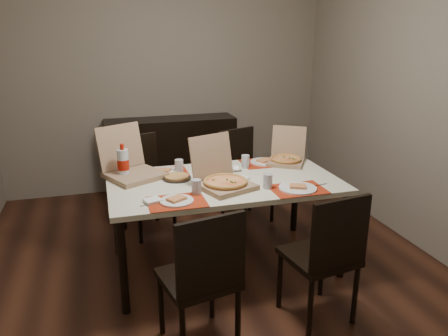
# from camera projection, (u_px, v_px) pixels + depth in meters

# --- Properties ---
(ground) EXTENTS (3.80, 4.00, 0.02)m
(ground) POSITION_uv_depth(u_px,v_px,m) (209.00, 264.00, 3.70)
(ground) COLOR #3F2013
(ground) RESTS_ON ground
(room_walls) EXTENTS (3.84, 4.02, 2.62)m
(room_walls) POSITION_uv_depth(u_px,v_px,m) (194.00, 49.00, 3.56)
(room_walls) COLOR gray
(room_walls) RESTS_ON ground
(sideboard) EXTENTS (1.50, 0.40, 0.90)m
(sideboard) POSITION_uv_depth(u_px,v_px,m) (172.00, 156.00, 5.19)
(sideboard) COLOR black
(sideboard) RESTS_ON ground
(dining_table) EXTENTS (1.80, 1.00, 0.75)m
(dining_table) POSITION_uv_depth(u_px,v_px,m) (224.00, 188.00, 3.47)
(dining_table) COLOR beige
(dining_table) RESTS_ON ground
(chair_near_left) EXTENTS (0.50, 0.50, 0.93)m
(chair_near_left) POSITION_uv_depth(u_px,v_px,m) (203.00, 276.00, 2.56)
(chair_near_left) COLOR black
(chair_near_left) RESTS_ON ground
(chair_near_right) EXTENTS (0.48, 0.48, 0.93)m
(chair_near_right) POSITION_uv_depth(u_px,v_px,m) (326.00, 253.00, 2.81)
(chair_near_right) COLOR black
(chair_near_right) RESTS_ON ground
(chair_far_left) EXTENTS (0.54, 0.54, 0.93)m
(chair_far_left) POSITION_uv_depth(u_px,v_px,m) (144.00, 180.00, 4.19)
(chair_far_left) COLOR black
(chair_far_left) RESTS_ON ground
(chair_far_right) EXTENTS (0.54, 0.54, 0.93)m
(chair_far_right) POSITION_uv_depth(u_px,v_px,m) (243.00, 171.00, 4.44)
(chair_far_right) COLOR black
(chair_far_right) RESTS_ON ground
(setting_near_left) EXTENTS (0.45, 0.30, 0.11)m
(setting_near_left) POSITION_uv_depth(u_px,v_px,m) (179.00, 197.00, 3.05)
(setting_near_left) COLOR #AC250B
(setting_near_left) RESTS_ON dining_table
(setting_near_right) EXTENTS (0.51, 0.30, 0.11)m
(setting_near_right) POSITION_uv_depth(u_px,v_px,m) (290.00, 186.00, 3.25)
(setting_near_right) COLOR #AC250B
(setting_near_right) RESTS_ON dining_table
(setting_far_left) EXTENTS (0.50, 0.30, 0.11)m
(setting_far_left) POSITION_uv_depth(u_px,v_px,m) (165.00, 170.00, 3.62)
(setting_far_left) COLOR #AC250B
(setting_far_left) RESTS_ON dining_table
(setting_far_right) EXTENTS (0.49, 0.30, 0.11)m
(setting_far_right) POSITION_uv_depth(u_px,v_px,m) (259.00, 162.00, 3.85)
(setting_far_right) COLOR #AC250B
(setting_far_right) RESTS_ON dining_table
(napkin_loose) EXTENTS (0.16, 0.16, 0.02)m
(napkin_loose) POSITION_uv_depth(u_px,v_px,m) (240.00, 179.00, 3.46)
(napkin_loose) COLOR white
(napkin_loose) RESTS_ON dining_table
(pizza_box_center) EXTENTS (0.49, 0.51, 0.37)m
(pizza_box_center) POSITION_uv_depth(u_px,v_px,m) (223.00, 180.00, 3.29)
(pizza_box_center) COLOR #8F6F52
(pizza_box_center) RESTS_ON dining_table
(pizza_box_right) EXTENTS (0.44, 0.45, 0.31)m
(pizza_box_right) POSITION_uv_depth(u_px,v_px,m) (286.00, 157.00, 3.89)
(pizza_box_right) COLOR #8F6F52
(pizza_box_right) RESTS_ON dining_table
(pizza_box_left) EXTENTS (0.55, 0.57, 0.40)m
(pizza_box_left) POSITION_uv_depth(u_px,v_px,m) (132.00, 169.00, 3.52)
(pizza_box_left) COLOR #8F6F52
(pizza_box_left) RESTS_ON dining_table
(faina_plate) EXTENTS (0.23, 0.23, 0.03)m
(faina_plate) POSITION_uv_depth(u_px,v_px,m) (177.00, 177.00, 3.47)
(faina_plate) COLOR black
(faina_plate) RESTS_ON dining_table
(dip_bowl) EXTENTS (0.12, 0.12, 0.03)m
(dip_bowl) POSITION_uv_depth(u_px,v_px,m) (235.00, 169.00, 3.68)
(dip_bowl) COLOR white
(dip_bowl) RESTS_ON dining_table
(soda_bottle) EXTENTS (0.09, 0.09, 0.28)m
(soda_bottle) POSITION_uv_depth(u_px,v_px,m) (123.00, 164.00, 3.47)
(soda_bottle) COLOR silver
(soda_bottle) RESTS_ON dining_table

